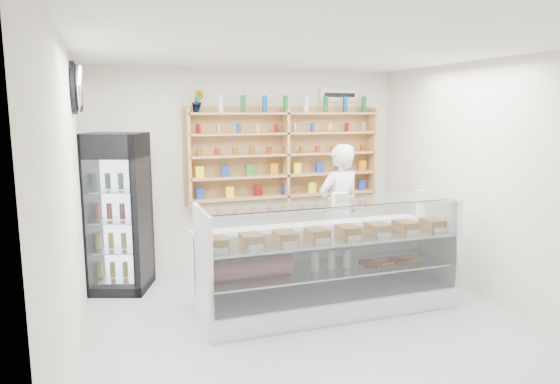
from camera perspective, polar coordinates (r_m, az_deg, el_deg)
name	(u,v)px	position (r m, az deg, el deg)	size (l,w,h in m)	color
room	(319,195)	(4.88, 4.49, -0.37)	(5.00, 5.00, 5.00)	silver
display_counter	(328,280)	(5.69, 5.54, -9.96)	(2.87, 0.86, 1.25)	white
shop_worker	(339,211)	(6.73, 6.76, -2.13)	(0.65, 0.43, 1.79)	silver
drinks_cooler	(118,212)	(6.46, -18.08, -2.22)	(0.89, 0.88, 1.95)	black
wall_shelving	(285,155)	(7.20, 0.63, 4.30)	(2.84, 0.28, 1.33)	tan
potted_plant	(198,101)	(6.85, -9.39, 10.22)	(0.17, 0.13, 0.30)	#1E6626
security_mirror	(79,88)	(5.61, -21.98, 11.00)	(0.15, 0.50, 0.50)	silver
wall_sign	(339,95)	(7.65, 6.77, 10.94)	(0.62, 0.03, 0.20)	white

